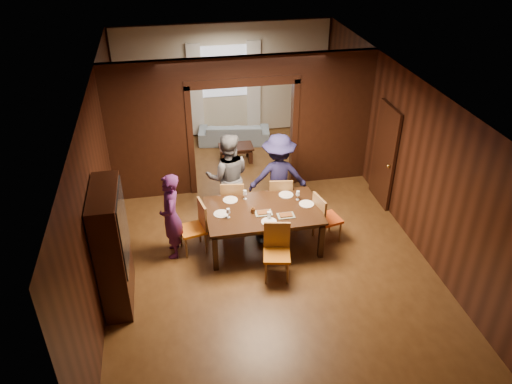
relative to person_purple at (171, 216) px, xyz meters
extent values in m
plane|color=#4F2F16|center=(1.62, 0.51, -0.80)|extent=(9.00, 9.00, 0.00)
cube|color=silver|center=(1.62, 0.51, 2.10)|extent=(5.50, 9.00, 0.02)
cube|color=black|center=(1.62, 5.01, 0.65)|extent=(5.50, 0.02, 2.90)
cube|color=black|center=(-1.13, 0.51, 0.65)|extent=(0.02, 9.00, 2.90)
cube|color=black|center=(4.37, 0.51, 0.65)|extent=(0.02, 9.00, 2.90)
cube|color=black|center=(-0.30, 2.11, 0.40)|extent=(1.65, 0.15, 2.40)
cube|color=black|center=(3.55, 2.11, 0.40)|extent=(1.65, 0.15, 2.40)
cube|color=black|center=(1.62, 2.11, 1.85)|extent=(5.50, 0.15, 0.50)
cube|color=beige|center=(1.62, 4.98, 0.65)|extent=(5.40, 0.04, 2.85)
imported|color=#4C1C53|center=(0.00, 0.00, 0.00)|extent=(0.40, 0.59, 1.60)
imported|color=#505157|center=(1.14, 1.00, 0.10)|extent=(0.94, 0.76, 1.80)
imported|color=#1B193F|center=(2.10, 0.86, 0.08)|extent=(1.20, 0.77, 1.76)
imported|color=#8095A7|center=(1.76, 4.36, -0.54)|extent=(1.89, 0.97, 0.53)
imported|color=black|center=(1.68, 0.04, 0.00)|extent=(0.35, 0.35, 0.09)
cube|color=black|center=(1.62, -0.04, -0.42)|extent=(2.03, 1.26, 0.76)
cube|color=black|center=(1.64, 3.31, -0.60)|extent=(0.80, 0.50, 0.40)
cube|color=black|center=(-0.91, -0.99, 0.20)|extent=(0.40, 1.20, 2.00)
cube|color=black|center=(4.32, 1.01, 0.25)|extent=(0.06, 0.90, 2.10)
cube|color=silver|center=(1.62, 4.95, 0.90)|extent=(1.20, 0.03, 1.30)
cube|color=white|center=(0.87, 4.91, 0.45)|extent=(0.35, 0.06, 2.40)
cube|color=white|center=(2.37, 4.91, 0.45)|extent=(0.35, 0.06, 2.40)
cylinder|color=silver|center=(0.87, -0.04, -0.03)|extent=(0.27, 0.27, 0.01)
cylinder|color=silver|center=(1.09, 0.38, -0.03)|extent=(0.27, 0.27, 0.01)
cylinder|color=silver|center=(2.14, 0.37, -0.03)|extent=(0.27, 0.27, 0.01)
cylinder|color=white|center=(2.43, -0.01, -0.03)|extent=(0.27, 0.27, 0.01)
cylinder|color=silver|center=(1.64, -0.43, -0.03)|extent=(0.27, 0.27, 0.01)
cube|color=gray|center=(1.60, -0.16, -0.02)|extent=(0.30, 0.20, 0.04)
cube|color=slate|center=(1.97, -0.31, -0.02)|extent=(0.30, 0.20, 0.04)
cylinder|color=silver|center=(1.66, -0.33, 0.03)|extent=(0.07, 0.07, 0.14)
camera|label=1|loc=(0.10, -7.28, 4.85)|focal=35.00mm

